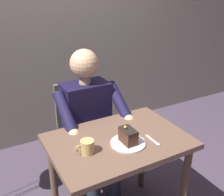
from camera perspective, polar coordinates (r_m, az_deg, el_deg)
name	(u,v)px	position (r m, az deg, el deg)	size (l,w,h in m)	color
cafe_rear_panel	(43,1)	(2.89, -14.56, 19.33)	(6.40, 0.12, 3.00)	gray
dining_table	(118,154)	(1.81, 1.35, -11.76)	(0.89, 0.62, 0.74)	brown
chair	(83,129)	(2.35, -6.28, -6.64)	(0.42, 0.42, 0.90)	#58594E
seated_person	(90,123)	(2.14, -4.62, -5.33)	(0.53, 0.58, 1.22)	#191535
dessert_plate	(128,143)	(1.70, 3.42, -9.56)	(0.22, 0.22, 0.01)	white
cake_slice	(128,136)	(1.68, 3.45, -8.06)	(0.08, 0.12, 0.11)	#482B1C
coffee_cup	(87,146)	(1.61, -5.33, -10.24)	(0.12, 0.08, 0.08)	tan
dessert_spoon	(155,142)	(1.74, 9.11, -9.17)	(0.03, 0.14, 0.01)	silver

